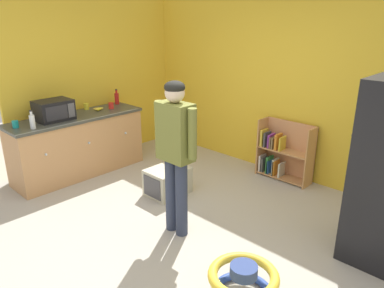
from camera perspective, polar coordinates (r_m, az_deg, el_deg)
ground_plane at (r=4.19m, az=-3.15°, el=-13.56°), size 12.00×12.00×0.00m
back_wall at (r=5.46m, az=14.91°, el=8.96°), size 5.20×0.06×2.70m
left_side_wall at (r=6.19m, az=-14.91°, el=10.13°), size 0.06×2.99×2.70m
kitchen_counter at (r=5.72m, az=-17.31°, el=-0.13°), size 0.65×1.96×0.90m
bookshelf at (r=5.51m, az=13.84°, el=-1.47°), size 0.80×0.28×0.85m
standing_person at (r=3.76m, az=-2.59°, el=-0.29°), size 0.57×0.22×1.69m
baby_walker at (r=3.32m, az=7.98°, el=-20.54°), size 0.60×0.60×0.32m
pet_carrier at (r=4.94m, az=-3.85°, el=-5.80°), size 0.42×0.55×0.36m
microwave at (r=5.44m, az=-20.79°, el=4.97°), size 0.37×0.48×0.28m
banana_bunch at (r=5.81m, az=-14.34°, el=5.35°), size 0.15×0.16×0.04m
ketchup_bottle at (r=6.17m, az=-11.67°, el=7.03°), size 0.07×0.07×0.25m
clear_bottle at (r=5.12m, az=-23.68°, el=3.28°), size 0.07×0.07×0.25m
yellow_cup at (r=5.93m, az=-16.18°, el=5.65°), size 0.08×0.08×0.09m
red_cup at (r=5.89m, az=-12.52°, el=5.87°), size 0.08×0.08×0.09m
teal_cup at (r=5.27m, az=-25.87°, el=2.79°), size 0.08×0.08×0.09m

